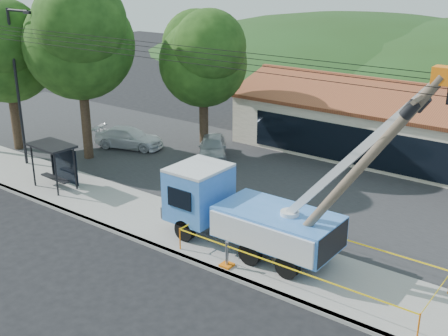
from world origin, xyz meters
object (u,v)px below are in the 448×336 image
utility_truck (245,211)px  car_white (130,149)px  car_silver (213,160)px  leaning_pole (355,173)px  bus_shelter (55,155)px

utility_truck → car_white: (-13.73, 6.64, -1.75)m
car_white → car_silver: bearing=-94.1°
car_white → leaning_pole: bearing=-130.3°
leaning_pole → car_white: 20.25m
utility_truck → car_silver: utility_truck is taller
leaning_pole → car_white: leaning_pole is taller
bus_shelter → car_white: 7.62m
bus_shelter → car_white: size_ratio=0.57×
bus_shelter → car_silver: bus_shelter is taller
utility_truck → bus_shelter: bearing=-177.7°
leaning_pole → car_silver: leaning_pole is taller
car_silver → car_white: size_ratio=0.92×
leaning_pole → bus_shelter: 16.63m
utility_truck → car_silver: bearing=134.9°
leaning_pole → bus_shelter: leaning_pole is taller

